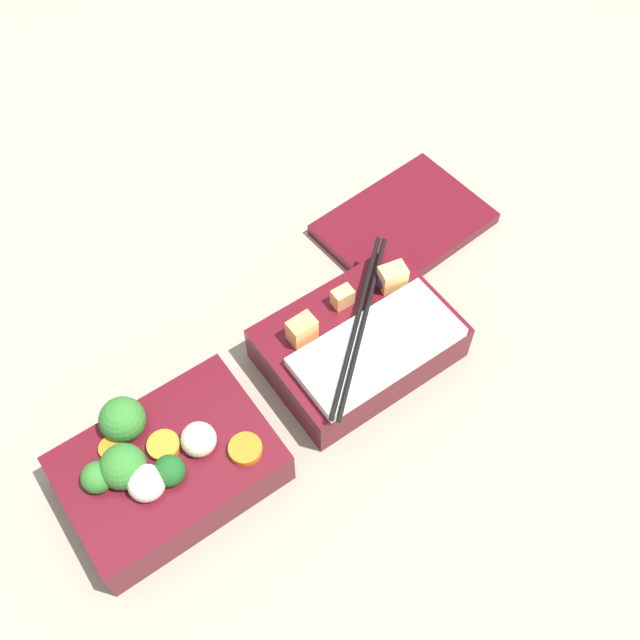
# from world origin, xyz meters

# --- Properties ---
(ground_plane) EXTENTS (3.00, 3.00, 0.00)m
(ground_plane) POSITION_xyz_m (0.00, 0.00, 0.00)
(ground_plane) COLOR gray
(bento_tray_vegetable) EXTENTS (0.19, 0.14, 0.08)m
(bento_tray_vegetable) POSITION_xyz_m (-0.12, 0.00, 0.03)
(bento_tray_vegetable) COLOR #510F19
(bento_tray_vegetable) RESTS_ON ground_plane
(bento_tray_rice) EXTENTS (0.19, 0.16, 0.08)m
(bento_tray_rice) POSITION_xyz_m (0.12, 0.01, 0.03)
(bento_tray_rice) COLOR #510F19
(bento_tray_rice) RESTS_ON ground_plane
(bento_lid) EXTENTS (0.20, 0.15, 0.02)m
(bento_lid) POSITION_xyz_m (0.27, 0.12, 0.01)
(bento_lid) COLOR #510F19
(bento_lid) RESTS_ON ground_plane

